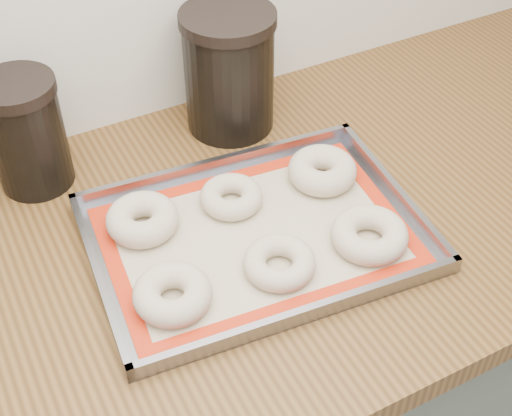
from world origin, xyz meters
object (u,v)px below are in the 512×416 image
bagel_front_left (173,294)px  bagel_front_mid (279,263)px  bagel_back_left (142,219)px  bagel_back_right (322,170)px  bagel_front_right (369,235)px  canister_right (229,71)px  bagel_back_mid (231,197)px  baking_tray (256,235)px  canister_mid (27,133)px

bagel_front_left → bagel_front_mid: bearing=-5.4°
bagel_front_left → bagel_back_left: (0.02, 0.15, 0.00)m
bagel_back_right → bagel_front_right: bearing=-95.3°
bagel_front_left → canister_right: size_ratio=0.50×
bagel_back_mid → canister_right: bearing=64.1°
bagel_front_mid → bagel_back_mid: size_ratio=1.06×
bagel_back_mid → bagel_back_right: 0.15m
bagel_back_left → bagel_back_right: 0.28m
baking_tray → bagel_back_right: (0.15, 0.06, 0.02)m
bagel_back_right → canister_mid: canister_mid is taller
bagel_front_right → bagel_front_left: bearing=174.3°
bagel_front_right → canister_mid: size_ratio=0.60×
bagel_front_left → bagel_back_mid: size_ratio=1.11×
bagel_front_right → canister_right: size_ratio=0.53×
canister_right → baking_tray: bearing=-108.9°
bagel_front_left → canister_mid: (-0.09, 0.33, 0.07)m
bagel_front_mid → bagel_back_right: (0.15, 0.13, 0.00)m
bagel_front_left → bagel_back_right: (0.30, 0.12, 0.00)m
baking_tray → bagel_back_mid: bearing=90.9°
canister_mid → canister_right: canister_right is taller
bagel_front_mid → canister_mid: (-0.24, 0.34, 0.07)m
bagel_front_right → bagel_back_right: bearing=84.7°
bagel_front_right → bagel_back_left: bearing=147.0°
bagel_front_mid → baking_tray: bearing=88.0°
baking_tray → bagel_front_left: size_ratio=4.76×
canister_mid → canister_right: (0.33, -0.00, 0.01)m
bagel_front_mid → bagel_back_right: bagel_back_right is taller
canister_right → bagel_back_left: bearing=-141.9°
bagel_back_left → bagel_back_right: size_ratio=0.98×
bagel_front_right → bagel_back_right: size_ratio=1.03×
baking_tray → bagel_front_mid: size_ratio=4.99×
bagel_back_mid → bagel_back_right: bagel_back_right is taller
bagel_front_mid → canister_right: size_ratio=0.48×
bagel_front_mid → bagel_back_mid: 0.15m
baking_tray → canister_mid: bearing=131.4°
bagel_front_mid → bagel_front_right: bearing=-5.9°
bagel_front_right → baking_tray: bearing=147.1°
bagel_back_left → bagel_back_right: bagel_back_right is taller
bagel_front_left → bagel_front_right: 0.28m
canister_right → bagel_front_mid: bearing=-105.4°
baking_tray → bagel_front_mid: bagel_front_mid is taller
bagel_front_left → bagel_front_right: (0.28, -0.03, -0.00)m
baking_tray → bagel_front_right: (0.13, -0.09, 0.02)m
bagel_front_mid → canister_right: bearing=74.6°
bagel_front_left → canister_mid: 0.35m
bagel_front_right → bagel_back_mid: size_ratio=1.17×
bagel_front_right → canister_right: 0.36m
baking_tray → bagel_front_mid: 0.07m
bagel_back_left → canister_right: bearing=38.1°
bagel_front_right → bagel_back_right: bagel_back_right is taller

